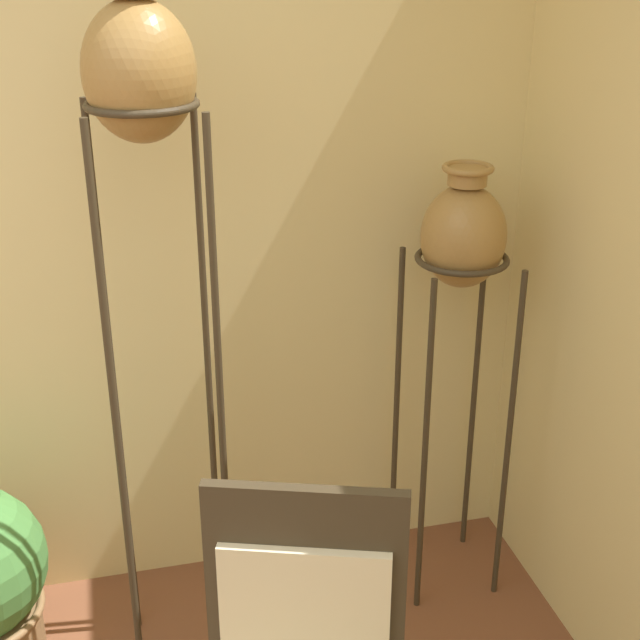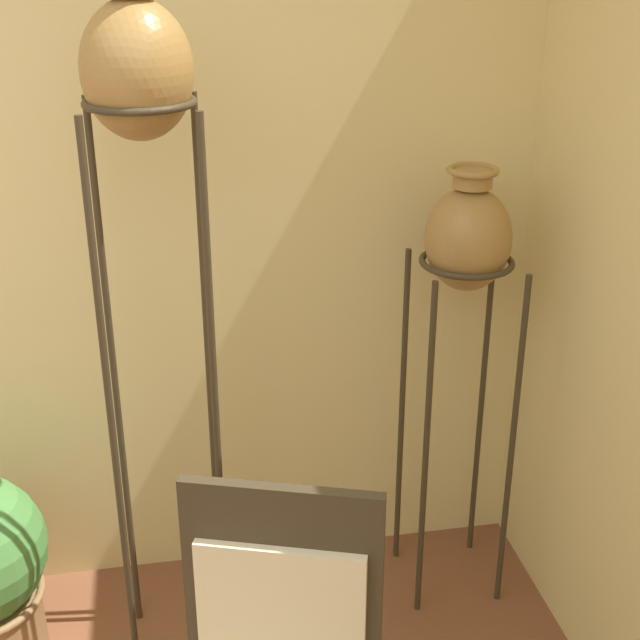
# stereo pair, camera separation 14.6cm
# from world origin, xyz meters

# --- Properties ---
(vase_stand_tall) EXTENTS (0.30, 0.30, 2.08)m
(vase_stand_tall) POSITION_xyz_m (0.74, 1.57, 1.75)
(vase_stand_tall) COLOR #382D1E
(vase_stand_tall) RESTS_ON ground_plane
(vase_stand_medium) EXTENTS (0.31, 0.31, 1.50)m
(vase_stand_medium) POSITION_xyz_m (1.68, 1.73, 1.23)
(vase_stand_medium) COLOR #382D1E
(vase_stand_medium) RESTS_ON ground_plane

